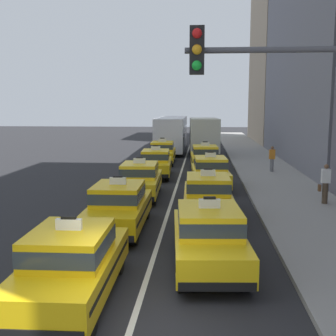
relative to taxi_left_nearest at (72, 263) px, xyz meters
The scene contains 17 objects.
ground_plane 2.15m from the taxi_left_nearest, 40.39° to the right, with size 160.00×160.00×0.00m, color #232326.
lane_stripe_left_right 18.81m from the taxi_left_nearest, 85.43° to the left, with size 0.14×80.00×0.01m, color silver.
sidewalk_curb 15.47m from the taxi_left_nearest, 62.66° to the left, with size 4.00×90.00×0.15m, color gray.
taxi_left_nearest is the anchor object (origin of this frame).
taxi_left_second 5.34m from the taxi_left_nearest, 90.01° to the left, with size 1.87×4.58×1.96m.
taxi_left_third 10.69m from the taxi_left_nearest, 90.30° to the left, with size 1.97×4.62×1.96m.
taxi_left_fourth 16.61m from the taxi_left_nearest, 89.85° to the left, with size 2.02×4.64×1.96m.
taxi_left_fifth 22.59m from the taxi_left_nearest, 90.28° to the left, with size 1.93×4.60×1.96m.
bus_left_sixth 31.58m from the taxi_left_nearest, 90.07° to the left, with size 2.61×11.22×3.22m.
taxi_right_nearest 3.77m from the taxi_left_nearest, 35.97° to the left, with size 2.13×4.67×1.96m.
taxi_right_second 7.97m from the taxi_left_nearest, 67.25° to the left, with size 1.93×4.61×1.96m.
taxi_right_third 13.71m from the taxi_left_nearest, 76.13° to the left, with size 2.09×4.66×1.96m.
taxi_right_fourth 19.90m from the taxi_left_nearest, 81.19° to the left, with size 2.06×4.65×1.96m.
box_truck_right_fifth 27.94m from the taxi_left_nearest, 83.91° to the left, with size 2.57×7.07×3.27m.
pedestrian_mid_block 19.82m from the taxi_left_nearest, 68.38° to the left, with size 0.36×0.24×1.62m.
pedestrian_by_storefront 12.51m from the taxi_left_nearest, 49.53° to the left, with size 0.47×0.24×1.71m.
traffic_light_pole 5.53m from the taxi_left_nearest, 20.54° to the right, with size 2.87×0.33×5.58m.
Camera 1 is at (1.35, -7.45, 4.31)m, focal length 45.15 mm.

